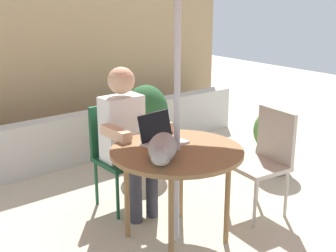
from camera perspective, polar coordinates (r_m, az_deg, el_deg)
name	(u,v)px	position (r m, az deg, el deg)	size (l,w,h in m)	color
ground_plane	(176,239)	(3.56, 1.04, -13.93)	(14.00, 14.00, 0.00)	beige
fence_back	(34,69)	(5.26, -16.37, 6.89)	(5.33, 0.08, 1.94)	tan
planter_wall_low	(62,142)	(4.92, -13.14, -1.96)	(4.79, 0.20, 0.54)	beige
patio_table	(177,158)	(3.27, 1.10, -4.01)	(0.95, 0.95, 0.72)	olive
chair_occupied	(117,147)	(3.93, -6.36, -2.68)	(0.40, 0.40, 0.88)	#194C2D
chair_empty	(266,154)	(3.84, 12.17, -3.44)	(0.44, 0.44, 0.88)	#B2A899
person_seated	(127,133)	(3.75, -5.16, -0.86)	(0.48, 0.48, 1.22)	white
laptop	(160,134)	(3.37, -1.03, -1.04)	(0.32, 0.28, 0.21)	silver
cat	(162,149)	(3.01, -0.70, -2.88)	(0.50, 0.48, 0.17)	gray
potted_plant_near_fence	(274,139)	(4.77, 13.04, -1.55)	(0.42, 0.42, 0.66)	#595654
potted_plant_corner	(146,121)	(4.69, -2.72, 0.59)	(0.45, 0.45, 0.89)	#9E5138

